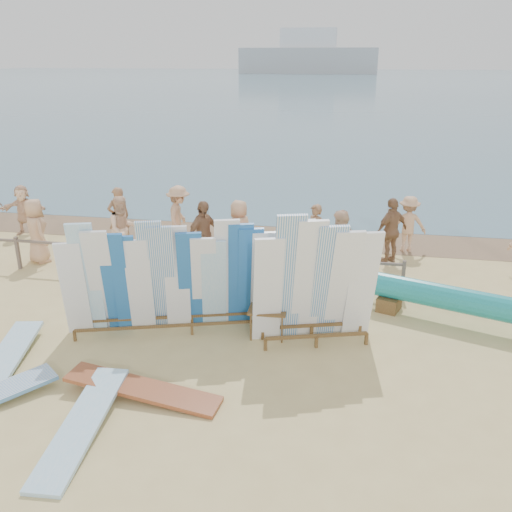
% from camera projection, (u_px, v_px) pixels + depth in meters
% --- Properties ---
extents(ground, '(160.00, 160.00, 0.00)m').
position_uv_depth(ground, '(113.00, 334.00, 11.18)').
color(ground, '#CFB977').
rests_on(ground, ground).
extents(ocean, '(320.00, 240.00, 0.02)m').
position_uv_depth(ocean, '(338.00, 80.00, 129.36)').
color(ocean, '#466B7E').
rests_on(ocean, ground).
extents(wet_sand_strip, '(40.00, 2.60, 0.01)m').
position_uv_depth(wet_sand_strip, '(205.00, 230.00, 17.83)').
color(wet_sand_strip, brown).
rests_on(wet_sand_strip, ground).
extents(distant_ship, '(45.00, 8.00, 14.00)m').
position_uv_depth(distant_ship, '(308.00, 57.00, 177.52)').
color(distant_ship, '#999EA3').
rests_on(distant_ship, ocean).
extents(fence, '(12.08, 0.08, 0.90)m').
position_uv_depth(fence, '(160.00, 256.00, 13.73)').
color(fence, '#6A5A50').
rests_on(fence, ground).
extents(main_surfboard_rack, '(4.97, 1.99, 2.52)m').
position_uv_depth(main_surfboard_rack, '(190.00, 280.00, 10.95)').
color(main_surfboard_rack, brown).
rests_on(main_surfboard_rack, ground).
extents(side_surfboard_rack, '(2.48, 1.27, 2.77)m').
position_uv_depth(side_surfboard_rack, '(315.00, 285.00, 10.45)').
color(side_surfboard_rack, brown).
rests_on(side_surfboard_rack, ground).
extents(outrigger_canoe, '(5.81, 2.47, 0.85)m').
position_uv_depth(outrigger_canoe, '(467.00, 303.00, 11.31)').
color(outrigger_canoe, brown).
rests_on(outrigger_canoe, ground).
extents(vendor_table, '(0.78, 0.56, 1.01)m').
position_uv_depth(vendor_table, '(268.00, 322.00, 10.95)').
color(vendor_table, brown).
rests_on(vendor_table, ground).
extents(flat_board_c, '(2.74, 0.84, 0.29)m').
position_uv_depth(flat_board_c, '(143.00, 396.00, 9.13)').
color(flat_board_c, '#9B4F2A').
rests_on(flat_board_c, ground).
extents(flat_board_a, '(1.12, 2.76, 0.24)m').
position_uv_depth(flat_board_a, '(6.00, 366.00, 10.02)').
color(flat_board_a, '#90C6E6').
rests_on(flat_board_a, ground).
extents(flat_board_b, '(0.73, 2.73, 0.28)m').
position_uv_depth(flat_board_b, '(83.00, 431.00, 8.28)').
color(flat_board_b, '#90C6E6').
rests_on(flat_board_b, ground).
extents(beach_chair_left, '(0.53, 0.55, 0.79)m').
position_uv_depth(beach_chair_left, '(190.00, 258.00, 14.77)').
color(beach_chair_left, '#B41313').
rests_on(beach_chair_left, ground).
extents(beach_chair_right, '(0.66, 0.68, 0.87)m').
position_uv_depth(beach_chair_right, '(175.00, 260.00, 14.49)').
color(beach_chair_right, '#B41313').
rests_on(beach_chair_right, ground).
extents(stroller, '(0.66, 0.88, 1.13)m').
position_uv_depth(stroller, '(250.00, 256.00, 14.22)').
color(stroller, '#B41313').
rests_on(stroller, ground).
extents(beachgoer_3, '(0.67, 1.27, 1.88)m').
position_uv_depth(beachgoer_3, '(179.00, 217.00, 15.92)').
color(beachgoer_3, tan).
rests_on(beachgoer_3, ground).
extents(beachgoer_8, '(0.59, 0.95, 1.82)m').
position_uv_depth(beachgoer_8, '(339.00, 246.00, 13.61)').
color(beachgoer_8, beige).
rests_on(beachgoer_8, ground).
extents(beachgoer_11, '(1.55, 0.81, 1.60)m').
position_uv_depth(beachgoer_11, '(23.00, 210.00, 17.23)').
color(beachgoer_11, beige).
rests_on(beachgoer_11, ground).
extents(beachgoer_9, '(1.10, 0.54, 1.65)m').
position_uv_depth(beachgoer_9, '(408.00, 224.00, 15.68)').
color(beachgoer_9, tan).
rests_on(beachgoer_9, ground).
extents(beachgoer_10, '(1.11, 1.06, 1.83)m').
position_uv_depth(beachgoer_10, '(391.00, 231.00, 14.79)').
color(beachgoer_10, '#8C6042').
rests_on(beachgoer_10, ground).
extents(beachgoer_1, '(0.73, 0.72, 1.81)m').
position_uv_depth(beachgoer_1, '(119.00, 217.00, 16.09)').
color(beachgoer_1, '#8C6042').
rests_on(beachgoer_1, ground).
extents(beachgoer_6, '(0.86, 0.90, 1.72)m').
position_uv_depth(beachgoer_6, '(239.00, 231.00, 14.96)').
color(beachgoer_6, tan).
rests_on(beachgoer_6, ground).
extents(beachgoer_7, '(0.68, 0.66, 1.68)m').
position_uv_depth(beachgoer_7, '(315.00, 235.00, 14.71)').
color(beachgoer_7, '#8C6042').
rests_on(beachgoer_7, ground).
extents(beachgoer_0, '(0.93, 0.89, 1.79)m').
position_uv_depth(beachgoer_0, '(36.00, 231.00, 14.82)').
color(beachgoer_0, tan).
rests_on(beachgoer_0, ground).
extents(beachgoer_4, '(0.95, 1.19, 1.87)m').
position_uv_depth(beachgoer_4, '(203.00, 236.00, 14.31)').
color(beachgoer_4, '#8C6042').
rests_on(beachgoer_4, ground).
extents(beachgoer_2, '(0.95, 0.95, 1.87)m').
position_uv_depth(beachgoer_2, '(124.00, 229.00, 14.83)').
color(beachgoer_2, beige).
rests_on(beachgoer_2, ground).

